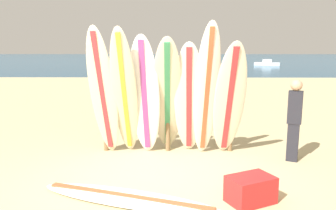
% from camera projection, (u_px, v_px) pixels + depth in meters
% --- Properties ---
extents(ground_plane, '(120.00, 120.00, 0.00)m').
position_uv_depth(ground_plane, '(149.00, 186.00, 4.93)').
color(ground_plane, '#CCB784').
extents(ocean_water, '(120.00, 80.00, 0.01)m').
position_uv_depth(ocean_water, '(170.00, 58.00, 62.05)').
color(ocean_water, navy).
rests_on(ocean_water, ground).
extents(surfboard_rack, '(2.59, 0.09, 1.13)m').
position_uv_depth(surfboard_rack, '(168.00, 116.00, 6.49)').
color(surfboard_rack, olive).
rests_on(surfboard_rack, ground).
extents(surfboard_leaning_far_left, '(0.65, 0.84, 2.43)m').
position_uv_depth(surfboard_leaning_far_left, '(103.00, 93.00, 6.07)').
color(surfboard_leaning_far_left, beige).
rests_on(surfboard_leaning_far_left, ground).
extents(surfboard_leaning_left, '(0.52, 1.04, 2.41)m').
position_uv_depth(surfboard_leaning_left, '(125.00, 94.00, 6.00)').
color(surfboard_leaning_left, beige).
rests_on(surfboard_leaning_left, ground).
extents(surfboard_leaning_center_left, '(0.63, 0.76, 2.28)m').
position_uv_depth(surfboard_leaning_center_left, '(145.00, 97.00, 6.09)').
color(surfboard_leaning_center_left, white).
rests_on(surfboard_leaning_center_left, ground).
extents(surfboard_leaning_center, '(0.58, 1.11, 2.25)m').
position_uv_depth(surfboard_leaning_center, '(167.00, 97.00, 6.17)').
color(surfboard_leaning_center, beige).
rests_on(surfboard_leaning_center, ground).
extents(surfboard_leaning_center_right, '(0.62, 0.85, 2.16)m').
position_uv_depth(surfboard_leaning_center_right, '(189.00, 100.00, 6.15)').
color(surfboard_leaning_center_right, silver).
rests_on(surfboard_leaning_center_right, ground).
extents(surfboard_leaning_right, '(0.56, 0.78, 2.51)m').
position_uv_depth(surfboard_leaning_right, '(207.00, 91.00, 6.00)').
color(surfboard_leaning_right, white).
rests_on(surfboard_leaning_right, ground).
extents(surfboard_leaning_far_right, '(0.61, 0.97, 2.17)m').
position_uv_depth(surfboard_leaning_far_right, '(229.00, 101.00, 5.98)').
color(surfboard_leaning_far_right, silver).
rests_on(surfboard_leaning_far_right, ground).
extents(surfboard_lying_on_sand, '(2.65, 1.31, 0.08)m').
position_uv_depth(surfboard_lying_on_sand, '(128.00, 198.00, 4.45)').
color(surfboard_lying_on_sand, white).
rests_on(surfboard_lying_on_sand, ground).
extents(beachgoer_standing, '(0.28, 0.24, 1.49)m').
position_uv_depth(beachgoer_standing, '(294.00, 117.00, 5.87)').
color(beachgoer_standing, '#26262D').
rests_on(beachgoer_standing, ground).
extents(small_boat_offshore, '(2.97, 1.87, 0.71)m').
position_uv_depth(small_boat_offshore, '(267.00, 63.00, 37.46)').
color(small_boat_offshore, silver).
rests_on(small_boat_offshore, ocean_water).
extents(cooler_box, '(0.72, 0.62, 0.36)m').
position_uv_depth(cooler_box, '(251.00, 189.00, 4.38)').
color(cooler_box, red).
rests_on(cooler_box, ground).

